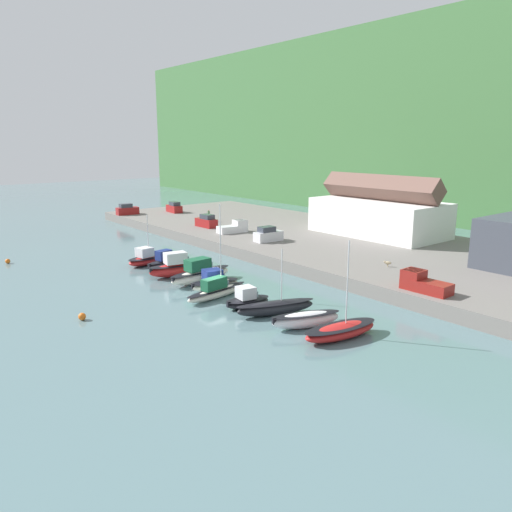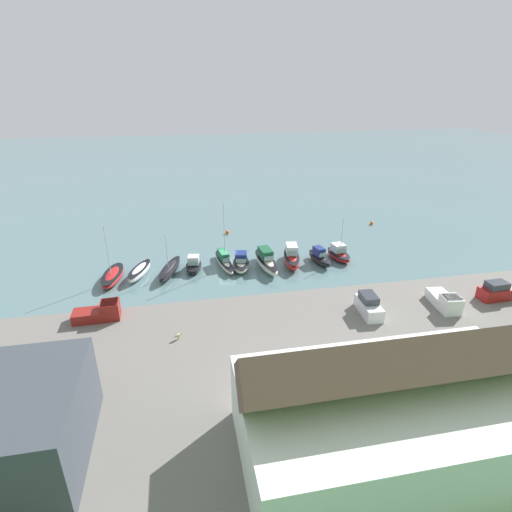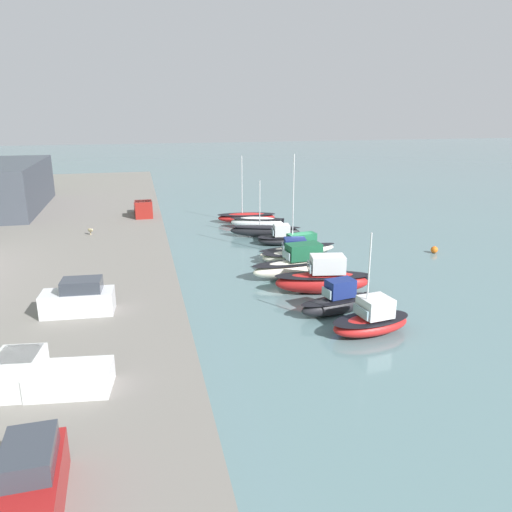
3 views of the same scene
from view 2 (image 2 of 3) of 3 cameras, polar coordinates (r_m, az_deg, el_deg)
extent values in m
plane|color=slate|center=(58.10, -4.10, -1.31)|extent=(320.00, 320.00, 0.00)
cube|color=slate|center=(34.60, 2.04, -19.53)|extent=(113.93, 31.49, 1.53)
cube|color=white|center=(29.38, 18.78, -21.55)|extent=(19.52, 10.80, 5.27)
cube|color=brown|center=(26.42, 20.11, -14.40)|extent=(19.91, 3.94, 3.94)
ellipsoid|color=red|center=(61.00, 11.71, 0.07)|extent=(3.01, 5.44, 1.14)
ellipsoid|color=black|center=(60.85, 11.74, 0.41)|extent=(3.11, 5.56, 0.12)
cube|color=silver|center=(60.76, 11.68, 1.17)|extent=(1.95, 2.04, 1.19)
cube|color=#8CA5B2|center=(60.00, 12.17, 0.64)|extent=(1.53, 0.32, 0.59)
cylinder|color=silver|center=(59.50, 12.15, 2.79)|extent=(0.10, 0.10, 5.35)
ellipsoid|color=black|center=(59.03, 9.04, -0.50)|extent=(2.55, 5.53, 1.22)
ellipsoid|color=black|center=(58.86, 9.06, -0.12)|extent=(2.63, 5.65, 0.12)
cube|color=navy|center=(58.76, 8.98, 0.68)|extent=(1.50, 2.06, 1.20)
cube|color=#8CA5B2|center=(57.99, 9.51, 0.13)|extent=(1.04, 0.30, 0.60)
cube|color=black|center=(60.92, 7.85, 0.61)|extent=(0.41, 0.34, 0.56)
ellipsoid|color=red|center=(58.20, 5.10, -0.43)|extent=(3.28, 7.38, 1.61)
ellipsoid|color=black|center=(57.98, 5.12, 0.08)|extent=(3.39, 7.53, 0.12)
cube|color=silver|center=(57.95, 5.11, 1.03)|extent=(1.97, 2.73, 1.30)
cube|color=#8CA5B2|center=(56.75, 5.24, 0.31)|extent=(1.40, 0.34, 0.65)
cube|color=black|center=(61.17, 4.79, 1.14)|extent=(0.40, 0.34, 0.56)
ellipsoid|color=white|center=(56.80, 1.47, -1.02)|extent=(2.85, 8.18, 1.53)
ellipsoid|color=black|center=(56.58, 1.47, -0.52)|extent=(2.94, 8.34, 0.12)
cube|color=#195638|center=(56.58, 1.35, 0.44)|extent=(1.80, 2.95, 1.28)
cube|color=#8CA5B2|center=(55.31, 1.85, -0.35)|extent=(1.37, 0.24, 0.64)
cube|color=black|center=(60.00, 0.33, 0.70)|extent=(0.39, 0.32, 0.56)
ellipsoid|color=white|center=(56.74, -2.15, -1.27)|extent=(3.05, 5.62, 1.15)
ellipsoid|color=black|center=(56.58, -2.15, -0.90)|extent=(3.15, 5.74, 0.12)
cube|color=navy|center=(56.51, -2.16, -0.08)|extent=(1.92, 2.12, 1.19)
cube|color=#8CA5B2|center=(55.59, -2.18, -0.70)|extent=(1.45, 0.35, 0.59)
cube|color=black|center=(58.95, -2.11, -0.03)|extent=(0.40, 0.34, 0.56)
ellipsoid|color=white|center=(57.66, -4.57, -0.98)|extent=(2.64, 7.88, 1.00)
ellipsoid|color=black|center=(57.52, -4.58, -0.67)|extent=(2.72, 8.04, 0.12)
cube|color=#195638|center=(57.57, -4.70, 0.14)|extent=(1.50, 2.85, 1.15)
cube|color=#8CA5B2|center=(56.31, -4.29, -0.59)|extent=(0.99, 0.25, 0.58)
cylinder|color=silver|center=(55.33, -4.56, 3.28)|extent=(0.10, 0.10, 8.55)
ellipsoid|color=black|center=(56.92, -8.88, -1.58)|extent=(2.64, 4.67, 0.95)
ellipsoid|color=black|center=(56.78, -8.90, -1.27)|extent=(2.73, 4.77, 0.12)
cube|color=silver|center=(56.69, -8.93, -0.53)|extent=(1.74, 1.75, 1.14)
cube|color=#8CA5B2|center=(55.92, -9.00, -1.07)|extent=(1.39, 0.29, 0.57)
cube|color=black|center=(58.75, -8.72, -0.54)|extent=(0.39, 0.33, 0.56)
ellipsoid|color=black|center=(56.24, -12.19, -1.96)|extent=(3.82, 7.61, 1.32)
ellipsoid|color=black|center=(56.05, -12.23, -1.53)|extent=(3.93, 7.78, 0.12)
cylinder|color=silver|center=(54.53, -12.65, 0.71)|extent=(0.10, 0.10, 4.84)
ellipsoid|color=white|center=(56.65, -16.30, -2.17)|extent=(3.63, 6.38, 1.39)
ellipsoid|color=black|center=(56.45, -16.35, -1.73)|extent=(3.73, 6.52, 0.12)
cube|color=black|center=(58.95, -15.19, -0.71)|extent=(0.43, 0.38, 0.56)
ellipsoid|color=red|center=(56.70, -19.78, -2.75)|extent=(3.12, 7.19, 1.17)
ellipsoid|color=black|center=(56.52, -19.84, -2.38)|extent=(3.23, 7.34, 0.12)
cylinder|color=silver|center=(54.67, -20.49, 0.79)|extent=(0.10, 0.10, 6.87)
cube|color=maroon|center=(53.57, 31.20, -4.56)|extent=(4.26, 1.94, 1.40)
cube|color=#333842|center=(52.91, 31.19, -3.57)|extent=(2.36, 1.61, 0.76)
cube|color=silver|center=(44.73, 15.80, -7.13)|extent=(2.07, 4.31, 1.40)
cube|color=#333842|center=(44.45, 15.80, -5.73)|extent=(1.68, 2.40, 0.76)
cube|color=maroon|center=(45.47, -22.55, -7.84)|extent=(3.56, 2.09, 1.10)
cube|color=maroon|center=(44.91, -20.09, -7.24)|extent=(1.94, 1.95, 1.90)
cube|color=#2D333D|center=(44.57, -20.21, -6.46)|extent=(1.66, 1.84, 0.50)
cube|color=silver|center=(49.62, 24.85, -5.54)|extent=(2.41, 3.72, 1.10)
cube|color=silver|center=(47.92, 26.02, -6.27)|extent=(2.11, 2.10, 1.90)
cube|color=#2D333D|center=(47.61, 26.17, -5.54)|extent=(1.98, 1.82, 0.50)
cylinder|color=tan|center=(40.14, -11.04, -11.42)|extent=(0.12, 0.12, 0.28)
ellipsoid|color=tan|center=(39.96, -11.08, -11.04)|extent=(0.83, 0.69, 0.36)
sphere|color=tan|center=(40.06, -10.66, -10.72)|extent=(0.22, 0.22, 0.22)
sphere|color=orange|center=(77.67, 16.20, 4.56)|extent=(0.63, 0.63, 0.63)
sphere|color=orange|center=(70.03, -4.12, 3.42)|extent=(0.67, 0.67, 0.67)
camera|label=1|loc=(87.45, -35.59, 13.58)|focal=35.00mm
camera|label=3|loc=(62.62, 40.73, 7.91)|focal=35.00mm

